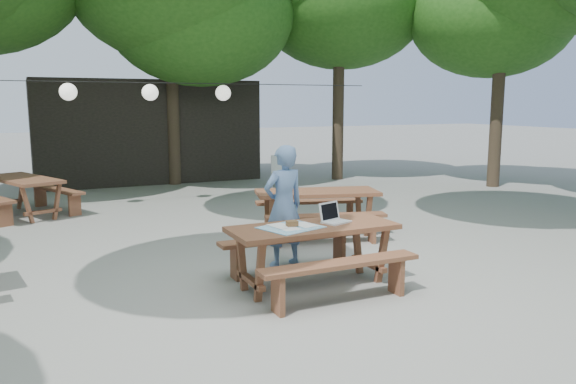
% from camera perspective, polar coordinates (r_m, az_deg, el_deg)
% --- Properties ---
extents(ground, '(80.00, 80.00, 0.00)m').
position_cam_1_polar(ground, '(6.90, -1.27, -9.45)').
color(ground, slate).
rests_on(ground, ground).
extents(pavilion, '(6.00, 3.00, 2.80)m').
position_cam_1_polar(pavilion, '(16.80, -14.42, 6.09)').
color(pavilion, black).
rests_on(pavilion, ground).
extents(main_picnic_table, '(2.00, 1.58, 0.75)m').
position_cam_1_polar(main_picnic_table, '(6.76, 2.54, -6.40)').
color(main_picnic_table, brown).
rests_on(main_picnic_table, ground).
extents(picnic_table_ne, '(2.25, 2.03, 0.75)m').
position_cam_1_polar(picnic_table_ne, '(9.35, 2.96, -2.06)').
color(picnic_table_ne, brown).
rests_on(picnic_table_ne, ground).
extents(picnic_table_far_w, '(2.19, 2.36, 0.75)m').
position_cam_1_polar(picnic_table_far_w, '(12.09, -25.26, -0.37)').
color(picnic_table_far_w, brown).
rests_on(picnic_table_far_w, ground).
extents(woman, '(0.64, 0.47, 1.64)m').
position_cam_1_polar(woman, '(7.52, -0.43, -1.43)').
color(woman, '#6A8CC1').
rests_on(woman, ground).
extents(plastic_chair, '(0.48, 0.48, 0.90)m').
position_cam_1_polar(plastic_chair, '(13.94, -0.63, 1.10)').
color(plastic_chair, silver).
rests_on(plastic_chair, ground).
extents(laptop, '(0.40, 0.35, 0.24)m').
position_cam_1_polar(laptop, '(6.86, 4.61, -2.56)').
color(laptop, white).
rests_on(laptop, main_picnic_table).
extents(tabletop_clutter, '(0.79, 0.72, 0.08)m').
position_cam_1_polar(tabletop_clutter, '(6.55, 0.31, -3.52)').
color(tabletop_clutter, '#3B99C9').
rests_on(tabletop_clutter, main_picnic_table).
extents(paper_lanterns, '(9.00, 0.34, 0.38)m').
position_cam_1_polar(paper_lanterns, '(12.23, -13.77, 9.82)').
color(paper_lanterns, black).
rests_on(paper_lanterns, ground).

